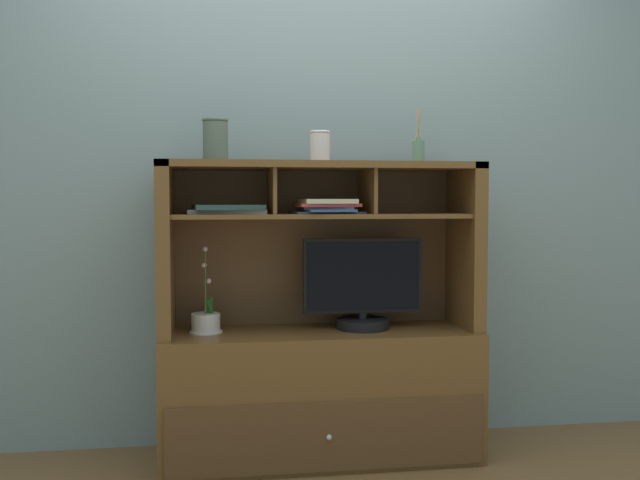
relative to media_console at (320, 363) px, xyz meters
name	(u,v)px	position (x,y,z in m)	size (l,w,h in m)	color
floor_plane	(320,458)	(0.00, -0.01, -0.43)	(6.00, 6.00, 0.02)	brown
back_wall	(312,150)	(0.00, 0.26, 0.98)	(6.00, 0.02, 2.80)	gray
media_console	(320,363)	(0.00, 0.00, 0.00)	(1.41, 0.49, 1.33)	brown
tv_monitor	(363,290)	(0.20, 0.00, 0.33)	(0.54, 0.24, 0.41)	black
potted_orchid	(206,322)	(-0.51, 0.01, 0.20)	(0.14, 0.14, 0.38)	silver
magazine_stack_left	(228,209)	(-0.41, -0.04, 0.70)	(0.34, 0.30, 0.04)	gray
magazine_stack_centre	(327,206)	(0.02, -0.05, 0.71)	(0.32, 0.28, 0.06)	#383B45
diffuser_bottle	(418,151)	(0.46, 0.02, 0.96)	(0.06, 0.06, 0.25)	slate
ceramic_vase	(215,140)	(-0.46, 0.01, 1.00)	(0.11, 0.11, 0.19)	#4F5F51
accent_vase	(320,147)	(0.00, 0.00, 0.97)	(0.09, 0.09, 0.14)	silver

